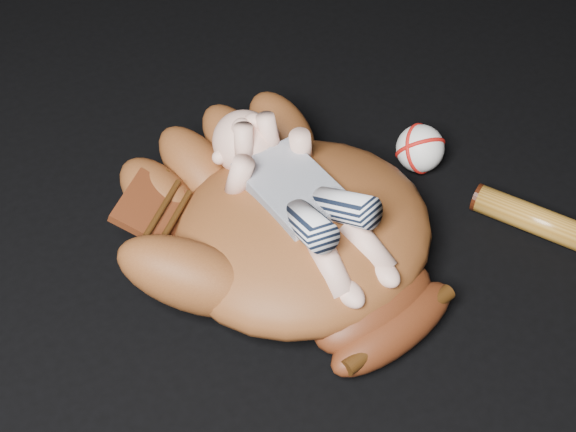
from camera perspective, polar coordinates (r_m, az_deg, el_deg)
The scene contains 3 objects.
baseball_glove at distance 1.08m, azimuth 1.05°, elevation -0.48°, with size 0.45×0.52×0.16m, color #602F14, non-canonical shape.
newborn_baby at distance 1.04m, azimuth 1.18°, elevation 1.29°, with size 0.16×0.34×0.14m, color #EDB099, non-canonical shape.
baseball at distance 1.26m, azimuth 9.38°, elevation 4.75°, with size 0.08×0.08×0.08m, color white.
Camera 1 is at (-0.48, -0.46, 0.87)m, focal length 50.00 mm.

